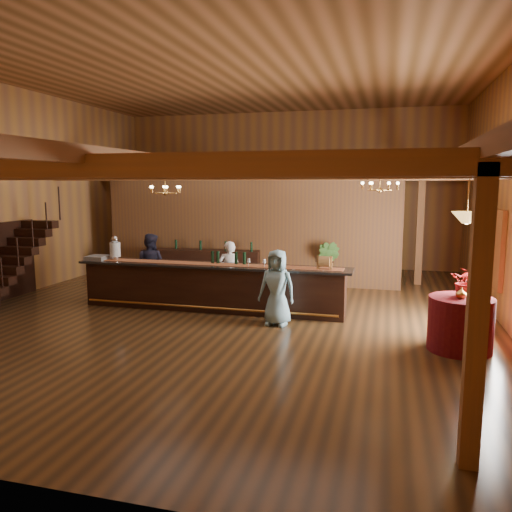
% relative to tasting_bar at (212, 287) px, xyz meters
% --- Properties ---
extents(floor, '(14.00, 14.00, 0.00)m').
position_rel_tasting_bar_xyz_m(floor, '(0.40, -0.06, -0.56)').
color(floor, '#563419').
rests_on(floor, ground).
extents(ceiling, '(14.00, 14.00, 0.00)m').
position_rel_tasting_bar_xyz_m(ceiling, '(0.40, -0.06, 4.94)').
color(ceiling, '#A1643A').
rests_on(ceiling, wall_back).
extents(wall_back, '(12.00, 0.10, 5.50)m').
position_rel_tasting_bar_xyz_m(wall_back, '(0.40, 6.94, 2.19)').
color(wall_back, '#A46B30').
rests_on(wall_back, floor).
extents(wall_left, '(0.10, 14.00, 5.50)m').
position_rel_tasting_bar_xyz_m(wall_left, '(-5.60, -0.06, 2.19)').
color(wall_left, '#A46B30').
rests_on(wall_left, floor).
extents(beam_grid, '(11.90, 13.90, 0.39)m').
position_rel_tasting_bar_xyz_m(beam_grid, '(0.40, 0.45, 2.68)').
color(beam_grid, '#9D582B').
rests_on(beam_grid, wall_left).
extents(support_posts, '(9.20, 10.20, 3.20)m').
position_rel_tasting_bar_xyz_m(support_posts, '(0.40, -0.56, 1.04)').
color(support_posts, '#9D582B').
rests_on(support_posts, floor).
extents(partition_wall, '(9.00, 0.18, 3.10)m').
position_rel_tasting_bar_xyz_m(partition_wall, '(-0.10, 3.44, 0.99)').
color(partition_wall, brown).
rests_on(partition_wall, floor).
extents(window_right_back, '(0.12, 1.05, 1.75)m').
position_rel_tasting_bar_xyz_m(window_right_back, '(6.35, 0.94, 0.99)').
color(window_right_back, white).
rests_on(window_right_back, wall_right).
extents(staircase, '(1.00, 2.80, 2.00)m').
position_rel_tasting_bar_xyz_m(staircase, '(-5.05, -0.80, 0.44)').
color(staircase, black).
rests_on(staircase, floor).
extents(backroom_boxes, '(4.10, 0.60, 1.10)m').
position_rel_tasting_bar_xyz_m(backroom_boxes, '(0.11, 5.44, -0.03)').
color(backroom_boxes, black).
rests_on(backroom_boxes, floor).
extents(tasting_bar, '(6.60, 0.86, 1.11)m').
position_rel_tasting_bar_xyz_m(tasting_bar, '(0.00, 0.00, 0.00)').
color(tasting_bar, black).
rests_on(tasting_bar, floor).
extents(beverage_dispenser, '(0.26, 0.26, 0.60)m').
position_rel_tasting_bar_xyz_m(beverage_dispenser, '(-2.55, 0.05, 0.83)').
color(beverage_dispenser, silver).
rests_on(beverage_dispenser, tasting_bar).
extents(glass_rack_tray, '(0.50, 0.50, 0.10)m').
position_rel_tasting_bar_xyz_m(glass_rack_tray, '(-2.98, -0.06, 0.59)').
color(glass_rack_tray, gray).
rests_on(glass_rack_tray, tasting_bar).
extents(raffle_drum, '(0.34, 0.24, 0.30)m').
position_rel_tasting_bar_xyz_m(raffle_drum, '(2.66, -0.05, 0.72)').
color(raffle_drum, brown).
rests_on(raffle_drum, tasting_bar).
extents(bar_bottle_0, '(0.07, 0.07, 0.30)m').
position_rel_tasting_bar_xyz_m(bar_bottle_0, '(-0.01, 0.13, 0.69)').
color(bar_bottle_0, black).
rests_on(bar_bottle_0, tasting_bar).
extents(bar_bottle_1, '(0.07, 0.07, 0.30)m').
position_rel_tasting_bar_xyz_m(bar_bottle_1, '(0.12, 0.13, 0.69)').
color(bar_bottle_1, black).
rests_on(bar_bottle_1, tasting_bar).
extents(bar_bottle_2, '(0.07, 0.07, 0.30)m').
position_rel_tasting_bar_xyz_m(bar_bottle_2, '(0.57, 0.13, 0.69)').
color(bar_bottle_2, black).
rests_on(bar_bottle_2, tasting_bar).
extents(bar_bottle_3, '(0.07, 0.07, 0.30)m').
position_rel_tasting_bar_xyz_m(bar_bottle_3, '(0.77, 0.13, 0.69)').
color(bar_bottle_3, black).
rests_on(bar_bottle_3, tasting_bar).
extents(backbar_shelf, '(3.61, 0.88, 1.01)m').
position_rel_tasting_bar_xyz_m(backbar_shelf, '(-1.43, 3.00, -0.06)').
color(backbar_shelf, black).
rests_on(backbar_shelf, floor).
extents(round_table, '(1.13, 1.13, 0.98)m').
position_rel_tasting_bar_xyz_m(round_table, '(5.31, -1.60, -0.07)').
color(round_table, maroon).
rests_on(round_table, floor).
extents(chandelier_left, '(0.80, 0.80, 0.51)m').
position_rel_tasting_bar_xyz_m(chandelier_left, '(-1.34, 0.45, 2.29)').
color(chandelier_left, '#C3873A').
rests_on(chandelier_left, beam_grid).
extents(chandelier_right, '(0.80, 0.80, 0.42)m').
position_rel_tasting_bar_xyz_m(chandelier_right, '(3.78, 0.58, 2.38)').
color(chandelier_right, '#C3873A').
rests_on(chandelier_right, beam_grid).
extents(pendant_lamp, '(0.52, 0.52, 0.90)m').
position_rel_tasting_bar_xyz_m(pendant_lamp, '(5.31, -1.60, 1.84)').
color(pendant_lamp, '#C3873A').
rests_on(pendant_lamp, beam_grid).
extents(bartender, '(0.66, 0.52, 1.57)m').
position_rel_tasting_bar_xyz_m(bartender, '(0.21, 0.75, 0.23)').
color(bartender, white).
rests_on(bartender, floor).
extents(staff_second, '(0.86, 0.69, 1.69)m').
position_rel_tasting_bar_xyz_m(staff_second, '(-2.00, 0.84, 0.29)').
color(staff_second, '#222236').
rests_on(staff_second, floor).
extents(guest, '(0.85, 0.61, 1.62)m').
position_rel_tasting_bar_xyz_m(guest, '(1.77, -0.83, 0.25)').
color(guest, '#80B0C2').
rests_on(guest, floor).
extents(floor_plant, '(0.89, 0.79, 1.36)m').
position_rel_tasting_bar_xyz_m(floor_plant, '(2.32, 3.23, 0.12)').
color(floor_plant, '#366325').
rests_on(floor_plant, floor).
extents(table_flowers, '(0.60, 0.57, 0.53)m').
position_rel_tasting_bar_xyz_m(table_flowers, '(5.37, -1.47, 0.68)').
color(table_flowers, red).
rests_on(table_flowers, round_table).
extents(table_vase, '(0.18, 0.18, 0.31)m').
position_rel_tasting_bar_xyz_m(table_vase, '(5.28, -1.69, 0.57)').
color(table_vase, '#C3873A').
rests_on(table_vase, round_table).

